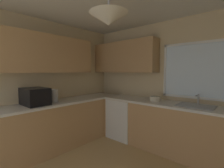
{
  "coord_description": "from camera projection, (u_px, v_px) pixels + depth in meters",
  "views": [
    {
      "loc": [
        1.26,
        -1.37,
        1.47
      ],
      "look_at": [
        -0.62,
        0.76,
        1.25
      ],
      "focal_mm": 25.93,
      "sensor_mm": 36.0,
      "label": 1
    }
  ],
  "objects": [
    {
      "name": "room_shell",
      "position": [
        111.0,
        56.0,
        2.42
      ],
      "size": [
        3.85,
        3.77,
        2.54
      ],
      "color": "beige",
      "rests_on": "ground_plane"
    },
    {
      "name": "counter_run_left",
      "position": [
        47.0,
        127.0,
        2.96
      ],
      "size": [
        0.65,
        3.38,
        0.9
      ],
      "color": "tan",
      "rests_on": "ground_plane"
    },
    {
      "name": "counter_run_back",
      "position": [
        174.0,
        128.0,
        2.93
      ],
      "size": [
        2.94,
        0.65,
        0.9
      ],
      "color": "tan",
      "rests_on": "ground_plane"
    },
    {
      "name": "dishwasher",
      "position": [
        124.0,
        118.0,
        3.64
      ],
      "size": [
        0.6,
        0.6,
        0.85
      ],
      "primitive_type": "cube",
      "color": "white",
      "rests_on": "ground_plane"
    },
    {
      "name": "microwave",
      "position": [
        35.0,
        96.0,
        2.78
      ],
      "size": [
        0.48,
        0.36,
        0.29
      ],
      "primitive_type": "cube",
      "color": "black",
      "rests_on": "counter_run_left"
    },
    {
      "name": "kettle",
      "position": [
        54.0,
        96.0,
        3.02
      ],
      "size": [
        0.14,
        0.14,
        0.24
      ],
      "primitive_type": "cylinder",
      "color": "#B7B7BC",
      "rests_on": "counter_run_left"
    },
    {
      "name": "sink_assembly",
      "position": [
        196.0,
        106.0,
        2.67
      ],
      "size": [
        0.56,
        0.4,
        0.19
      ],
      "color": "#9EA0A5",
      "rests_on": "counter_run_back"
    },
    {
      "name": "bowl",
      "position": [
        155.0,
        99.0,
        3.14
      ],
      "size": [
        0.2,
        0.2,
        0.09
      ],
      "primitive_type": "cylinder",
      "color": "beige",
      "rests_on": "counter_run_back"
    }
  ]
}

